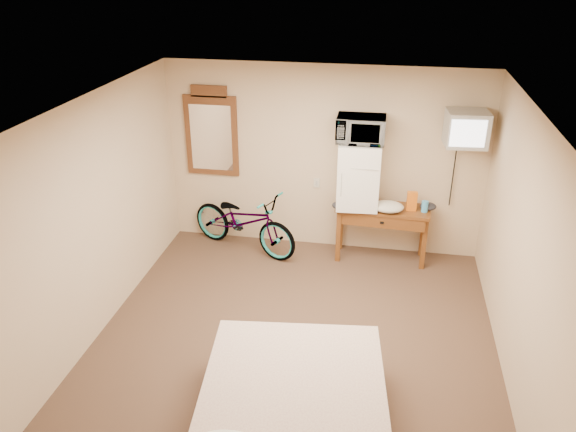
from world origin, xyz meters
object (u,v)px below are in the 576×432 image
object	(u,v)px
crt_television	(466,129)
bicycle	(244,221)
desk	(382,218)
mini_fridge	(358,175)
bed	(291,427)
wall_mirror	(211,133)
blue_cup	(425,207)
microwave	(361,129)

from	to	relation	value
crt_television	bicycle	world-z (taller)	crt_television
desk	mini_fridge	world-z (taller)	mini_fridge
bed	mini_fridge	bearing A→B (deg)	85.63
desk	wall_mirror	xyz separation A→B (m)	(-2.34, 0.27, 0.93)
mini_fridge	desk	bearing A→B (deg)	-4.52
blue_cup	bicycle	size ratio (longest dim) A/B	0.09
wall_mirror	bed	bearing A→B (deg)	-64.60
desk	bicycle	xyz separation A→B (m)	(-1.85, -0.05, -0.18)
crt_television	wall_mirror	bearing A→B (deg)	175.55
blue_cup	wall_mirror	world-z (taller)	wall_mirror
blue_cup	crt_television	size ratio (longest dim) A/B	0.24
microwave	blue_cup	bearing A→B (deg)	-3.41
microwave	bed	size ratio (longest dim) A/B	0.27
desk	wall_mirror	world-z (taller)	wall_mirror
mini_fridge	bed	distance (m)	3.53
mini_fridge	microwave	world-z (taller)	microwave
bed	blue_cup	bearing A→B (deg)	71.56
desk	wall_mirror	size ratio (longest dim) A/B	1.00
bicycle	bed	size ratio (longest dim) A/B	0.76
mini_fridge	blue_cup	xyz separation A→B (m)	(0.86, -0.04, -0.36)
wall_mirror	bed	world-z (taller)	wall_mirror
microwave	bed	world-z (taller)	microwave
wall_mirror	bicycle	distance (m)	1.26
crt_television	bicycle	bearing A→B (deg)	-178.49
crt_television	mini_fridge	bearing A→B (deg)	179.54
mini_fridge	blue_cup	size ratio (longest dim) A/B	5.94
bicycle	bed	bearing A→B (deg)	-137.96
desk	crt_television	world-z (taller)	crt_television
mini_fridge	microwave	xyz separation A→B (m)	(0.00, 0.00, 0.59)
desk	mini_fridge	size ratio (longest dim) A/B	1.42
mini_fridge	wall_mirror	distance (m)	2.04
blue_cup	crt_television	world-z (taller)	crt_television
blue_cup	bicycle	xyz separation A→B (m)	(-2.36, -0.04, -0.39)
bed	desk	bearing A→B (deg)	79.85
microwave	crt_television	distance (m)	1.24
microwave	blue_cup	world-z (taller)	microwave
mini_fridge	bicycle	distance (m)	1.68
crt_television	bed	xyz separation A→B (m)	(-1.50, -3.40, -1.55)
mini_fridge	bicycle	size ratio (longest dim) A/B	0.52
desk	bed	bearing A→B (deg)	-100.15
desk	blue_cup	distance (m)	0.56
desk	blue_cup	bearing A→B (deg)	-1.78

